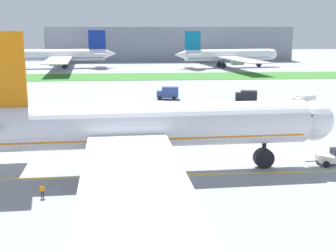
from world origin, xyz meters
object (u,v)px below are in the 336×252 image
(airliner_foreground, at_px, (138,127))
(ground_crew_wingwalker_starboard, at_px, (42,190))
(service_truck_fuel_bowser, at_px, (168,93))
(service_truck_baggage_loader, at_px, (246,96))
(parked_airliner_far_outer, at_px, (227,55))
(ground_crew_marshaller_front, at_px, (99,173))
(pushback_tug, at_px, (334,157))
(parked_airliner_far_right, at_px, (59,55))
(service_truck_catering_van, at_px, (304,101))

(airliner_foreground, xyz_separation_m, ground_crew_wingwalker_starboard, (-10.52, -7.61, -5.09))
(service_truck_fuel_bowser, bearing_deg, airliner_foreground, -98.07)
(service_truck_baggage_loader, height_order, parked_airliner_far_outer, parked_airliner_far_outer)
(airliner_foreground, relative_size, ground_crew_marshaller_front, 49.05)
(pushback_tug, distance_m, parked_airliner_far_outer, 142.17)
(ground_crew_wingwalker_starboard, bearing_deg, pushback_tug, 13.77)
(parked_airliner_far_right, height_order, parked_airliner_far_outer, parked_airliner_far_right)
(parked_airliner_far_right, distance_m, parked_airliner_far_outer, 75.08)
(pushback_tug, xyz_separation_m, ground_crew_marshaller_front, (-31.21, -4.21, -0.01))
(ground_crew_wingwalker_starboard, bearing_deg, service_truck_fuel_bowser, 73.98)
(pushback_tug, relative_size, parked_airliner_far_right, 0.07)
(service_truck_fuel_bowser, height_order, parked_airliner_far_right, parked_airliner_far_right)
(pushback_tug, distance_m, service_truck_baggage_loader, 49.57)
(ground_crew_marshaller_front, bearing_deg, parked_airliner_far_outer, 72.59)
(parked_airliner_far_outer, bearing_deg, pushback_tug, -95.83)
(service_truck_fuel_bowser, height_order, service_truck_catering_van, service_truck_fuel_bowser)
(parked_airliner_far_right, bearing_deg, pushback_tug, -67.20)
(service_truck_fuel_bowser, relative_size, parked_airliner_far_outer, 0.07)
(airliner_foreground, relative_size, ground_crew_wingwalker_starboard, 51.76)
(ground_crew_marshaller_front, relative_size, service_truck_baggage_loader, 0.30)
(ground_crew_wingwalker_starboard, distance_m, service_truck_baggage_loader, 69.54)
(pushback_tug, xyz_separation_m, service_truck_fuel_bowser, (-18.28, 55.92, 0.66))
(service_truck_baggage_loader, relative_size, parked_airliner_far_right, 0.07)
(parked_airliner_far_outer, bearing_deg, service_truck_catering_van, -91.29)
(pushback_tug, bearing_deg, service_truck_fuel_bowser, 108.10)
(parked_airliner_far_outer, bearing_deg, parked_airliner_far_right, 177.90)
(ground_crew_marshaller_front, bearing_deg, parked_airliner_far_right, 101.21)
(pushback_tug, relative_size, ground_crew_wingwalker_starboard, 3.82)
(airliner_foreground, height_order, ground_crew_marshaller_front, airliner_foreground)
(airliner_foreground, distance_m, parked_airliner_far_right, 149.51)
(service_truck_baggage_loader, xyz_separation_m, service_truck_fuel_bowser, (-18.75, 6.36, 0.09))
(service_truck_catering_van, distance_m, parked_airliner_far_right, 125.25)
(service_truck_fuel_bowser, relative_size, parked_airliner_far_right, 0.07)
(ground_crew_wingwalker_starboard, relative_size, service_truck_baggage_loader, 0.28)
(service_truck_fuel_bowser, bearing_deg, service_truck_catering_van, -24.12)
(service_truck_catering_van, bearing_deg, parked_airliner_far_outer, 88.71)
(ground_crew_marshaller_front, distance_m, service_truck_fuel_bowser, 61.51)
(service_truck_catering_van, bearing_deg, ground_crew_wingwalker_starboard, -133.75)
(pushback_tug, height_order, service_truck_baggage_loader, service_truck_baggage_loader)
(service_truck_catering_van, xyz_separation_m, parked_airliner_far_outer, (2.24, 99.09, 4.00))
(ground_crew_marshaller_front, bearing_deg, service_truck_fuel_bowser, 77.87)
(parked_airliner_far_right, xyz_separation_m, parked_airliner_far_outer, (75.03, -2.75, -0.11))
(service_truck_catering_van, bearing_deg, service_truck_fuel_bowser, 155.88)
(service_truck_catering_van, height_order, parked_airliner_far_outer, parked_airliner_far_outer)
(ground_crew_marshaller_front, height_order, parked_airliner_far_outer, parked_airliner_far_outer)
(service_truck_fuel_bowser, xyz_separation_m, parked_airliner_far_outer, (32.72, 85.44, 3.84))
(service_truck_catering_van, bearing_deg, parked_airliner_far_right, 125.55)
(ground_crew_marshaller_front, relative_size, parked_airliner_far_outer, 0.02)
(service_truck_catering_van, distance_m, parked_airliner_far_outer, 99.20)
(pushback_tug, relative_size, parked_airliner_far_outer, 0.08)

